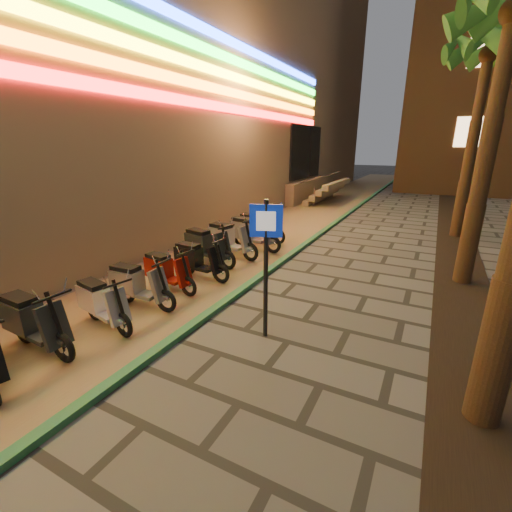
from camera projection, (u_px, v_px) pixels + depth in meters
The scene contains 16 objects.
ground at pixel (144, 425), 4.11m from camera, with size 120.00×120.00×0.00m, color #474442.
parking_strip at pixel (280, 229), 13.69m from camera, with size 3.40×60.00×0.01m, color #8C7251.
green_curb at pixel (321, 233), 12.93m from camera, with size 0.18×60.00×0.10m, color #2A7043.
planting_strip at pixel (466, 315), 6.74m from camera, with size 1.20×40.00×0.02m, color black.
mall_building at pixel (47, 55), 17.05m from camera, with size 24.23×44.00×15.00m.
palm_d at pixel (489, 54), 10.82m from camera, with size 2.97×3.02×7.16m.
pedestrian_sign at pixel (266, 252), 5.56m from camera, with size 0.50×0.21×2.40m.
scooter_4 at pixel (32, 321), 5.51m from camera, with size 1.64×0.57×1.15m.
scooter_5 at pixel (100, 302), 6.27m from camera, with size 1.49×0.64×1.05m.
scooter_6 at pixel (136, 284), 7.04m from camera, with size 1.57×0.55×1.10m.
scooter_7 at pixel (166, 271), 7.85m from camera, with size 1.51×0.58×1.06m.
scooter_8 at pixel (196, 259), 8.56m from camera, with size 1.58×0.55×1.11m.
scooter_9 at pixel (205, 245), 9.56m from camera, with size 1.76×0.75×1.23m.
scooter_10 at pixel (228, 239), 10.23m from camera, with size 1.78×0.74×1.25m.
scooter_11 at pixel (250, 232), 10.95m from camera, with size 1.83×0.72×1.28m.
scooter_12 at pixel (257, 226), 11.84m from camera, with size 1.72×0.60×1.21m.
Camera 1 is at (2.71, -2.28, 3.20)m, focal length 24.00 mm.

